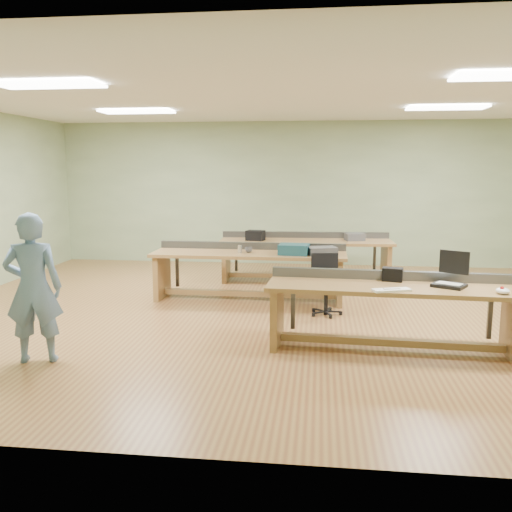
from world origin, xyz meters
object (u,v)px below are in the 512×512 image
(person, at_px, (33,288))
(laptop_base, at_px, (449,285))
(workbench_front, at_px, (391,302))
(drinks_can, at_px, (240,249))
(camera_bag, at_px, (393,274))
(parts_bin_grey, at_px, (322,251))
(parts_bin_teal, at_px, (294,249))
(workbench_back, at_px, (305,250))
(mug, at_px, (249,250))
(task_chair, at_px, (326,292))
(workbench_mid, at_px, (249,264))

(person, distance_m, laptop_base, 4.47)
(workbench_front, height_order, drinks_can, drinks_can)
(camera_bag, height_order, parts_bin_grey, camera_bag)
(workbench_front, relative_size, parts_bin_teal, 6.33)
(workbench_back, xyz_separation_m, drinks_can, (-0.96, -1.62, 0.25))
(laptop_base, height_order, parts_bin_grey, parts_bin_grey)
(person, xyz_separation_m, drinks_can, (1.76, 2.91, 0.01))
(workbench_back, relative_size, drinks_can, 27.11)
(mug, bearing_deg, task_chair, -30.02)
(parts_bin_grey, bearing_deg, person, -136.24)
(laptop_base, xyz_separation_m, mug, (-2.51, 2.16, 0.03))
(person, height_order, mug, person)
(workbench_front, relative_size, workbench_mid, 0.93)
(parts_bin_teal, distance_m, parts_bin_grey, 0.42)
(workbench_front, bearing_deg, workbench_mid, 134.21)
(workbench_front, height_order, workbench_mid, same)
(workbench_front, distance_m, workbench_back, 3.86)
(workbench_mid, bearing_deg, laptop_base, -40.64)
(task_chair, bearing_deg, camera_bag, -67.08)
(camera_bag, relative_size, task_chair, 0.27)
(person, bearing_deg, task_chair, -160.51)
(workbench_mid, bearing_deg, task_chair, -31.06)
(workbench_front, xyz_separation_m, laptop_base, (0.62, -0.02, 0.21))
(drinks_can, bearing_deg, task_chair, -26.20)
(drinks_can, bearing_deg, person, -121.17)
(workbench_front, height_order, camera_bag, camera_bag)
(task_chair, distance_m, parts_bin_grey, 0.80)
(parts_bin_teal, xyz_separation_m, drinks_can, (-0.83, 0.05, -0.02))
(workbench_mid, relative_size, parts_bin_teal, 6.79)
(parts_bin_teal, bearing_deg, person, -132.21)
(workbench_back, bearing_deg, camera_bag, -75.66)
(workbench_front, relative_size, task_chair, 3.30)
(person, height_order, task_chair, person)
(workbench_mid, relative_size, parts_bin_grey, 7.06)
(workbench_mid, xyz_separation_m, drinks_can, (-0.13, -0.08, 0.25))
(workbench_front, xyz_separation_m, parts_bin_grey, (-0.77, 2.07, 0.25))
(workbench_front, xyz_separation_m, workbench_back, (-1.06, 3.71, 0.01))
(workbench_front, distance_m, parts_bin_teal, 2.38)
(parts_bin_teal, bearing_deg, parts_bin_grey, 3.79)
(camera_bag, bearing_deg, parts_bin_teal, 136.47)
(laptop_base, bearing_deg, drinks_can, 172.67)
(camera_bag, distance_m, task_chair, 1.52)
(parts_bin_teal, bearing_deg, drinks_can, 176.43)
(task_chair, xyz_separation_m, drinks_can, (-1.32, 0.65, 0.50))
(laptop_base, xyz_separation_m, camera_bag, (-0.58, 0.25, 0.06))
(parts_bin_grey, distance_m, mug, 1.12)
(camera_bag, relative_size, mug, 2.09)
(drinks_can, bearing_deg, camera_bag, -42.16)
(workbench_back, relative_size, person, 1.96)
(workbench_back, distance_m, mug, 1.80)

